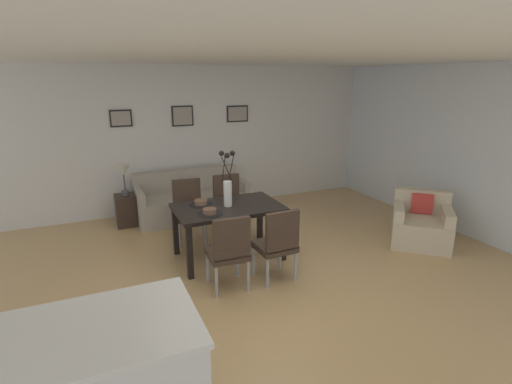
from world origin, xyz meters
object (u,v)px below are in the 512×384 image
(dining_chair_near_left, at_px, (229,249))
(sofa, at_px, (191,201))
(framed_picture_right, at_px, (237,114))
(dining_table, at_px, (228,212))
(armchair, at_px, (421,224))
(table_lamp, at_px, (123,173))
(dining_chair_far_right, at_px, (229,202))
(dining_chair_near_right, at_px, (189,207))
(framed_picture_left, at_px, (121,118))
(dining_chair_far_left, at_px, (278,242))
(bowl_near_left, at_px, (210,211))
(bowl_near_right, at_px, (201,202))
(framed_picture_center, at_px, (183,116))
(side_table, at_px, (127,210))
(centerpiece_vase, at_px, (228,185))

(dining_chair_near_left, height_order, sofa, dining_chair_near_left)
(sofa, xyz_separation_m, framed_picture_right, (1.08, 0.48, 1.44))
(dining_table, bearing_deg, armchair, -13.85)
(table_lamp, bearing_deg, dining_chair_near_left, -72.47)
(dining_chair_far_right, height_order, sofa, dining_chair_far_right)
(sofa, bearing_deg, dining_chair_near_left, -95.45)
(dining_chair_near_right, xyz_separation_m, framed_picture_left, (-0.71, 1.48, 1.21))
(dining_table, distance_m, dining_chair_far_right, 0.92)
(dining_chair_far_left, distance_m, sofa, 2.71)
(bowl_near_left, bearing_deg, dining_chair_far_left, -46.28)
(dining_chair_near_right, distance_m, dining_chair_far_right, 0.65)
(dining_chair_far_right, xyz_separation_m, armchair, (2.47, -1.54, -0.23))
(bowl_near_right, relative_size, framed_picture_center, 0.45)
(sofa, relative_size, framed_picture_left, 5.27)
(bowl_near_right, bearing_deg, side_table, 116.39)
(bowl_near_left, bearing_deg, dining_table, 32.25)
(dining_chair_near_right, height_order, dining_chair_far_left, same)
(dining_chair_far_left, height_order, framed_picture_left, framed_picture_left)
(dining_chair_far_left, xyz_separation_m, dining_chair_far_right, (0.00, 1.70, 0.00))
(dining_chair_near_left, distance_m, framed_picture_right, 3.61)
(side_table, height_order, framed_picture_right, framed_picture_right)
(dining_table, height_order, side_table, dining_table)
(armchair, bearing_deg, bowl_near_right, 164.06)
(framed_picture_center, bearing_deg, side_table, -157.38)
(dining_chair_far_right, relative_size, sofa, 0.49)
(bowl_near_left, distance_m, sofa, 2.10)
(dining_chair_far_right, bearing_deg, centerpiece_vase, -110.39)
(side_table, relative_size, framed_picture_center, 1.37)
(bowl_near_left, relative_size, framed_picture_left, 0.48)
(dining_table, relative_size, framed_picture_center, 3.68)
(dining_chair_far_right, relative_size, framed_picture_right, 2.20)
(side_table, bearing_deg, dining_chair_near_left, -72.47)
(framed_picture_center, bearing_deg, table_lamp, -157.38)
(bowl_near_right, bearing_deg, dining_chair_far_right, 45.89)
(dining_chair_far_right, xyz_separation_m, centerpiece_vase, (-0.32, -0.85, 0.51))
(dining_chair_near_left, distance_m, dining_chair_far_left, 0.60)
(dining_table, height_order, bowl_near_left, bowl_near_left)
(dining_chair_far_right, bearing_deg, dining_chair_far_left, -90.14)
(dining_chair_near_right, height_order, side_table, dining_chair_near_right)
(dining_chair_near_left, relative_size, side_table, 1.77)
(dining_chair_far_right, distance_m, bowl_near_right, 0.95)
(dining_chair_near_right, distance_m, armchair, 3.47)
(dining_chair_near_right, xyz_separation_m, armchair, (3.11, -1.51, -0.23))
(dining_chair_near_right, bearing_deg, bowl_near_left, -89.06)
(dining_chair_near_right, xyz_separation_m, bowl_near_right, (0.02, -0.63, 0.27))
(dining_chair_near_left, xyz_separation_m, bowl_near_left, (-0.03, 0.62, 0.27))
(table_lamp, distance_m, framed_picture_left, 0.96)
(centerpiece_vase, xyz_separation_m, bowl_near_left, (-0.32, -0.20, -0.24))
(dining_chair_near_left, bearing_deg, centerpiece_vase, 70.58)
(table_lamp, relative_size, armchair, 0.45)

